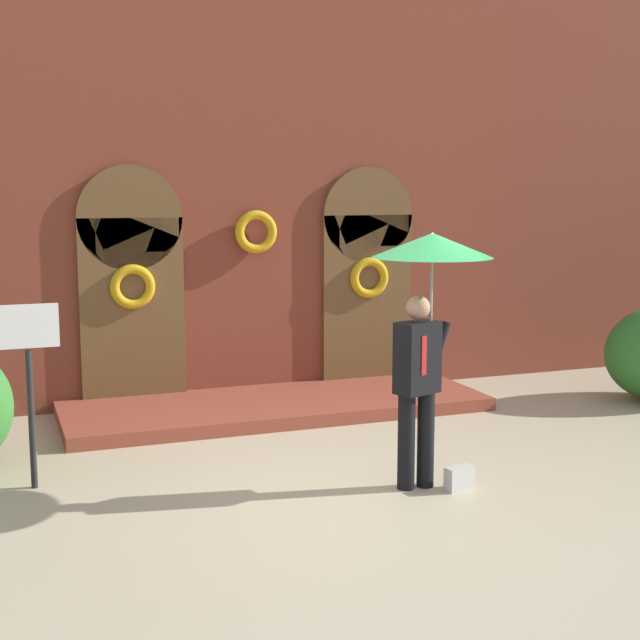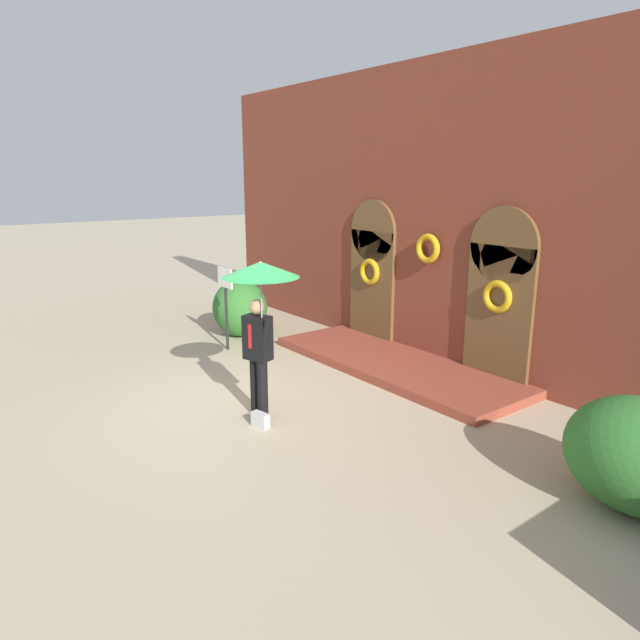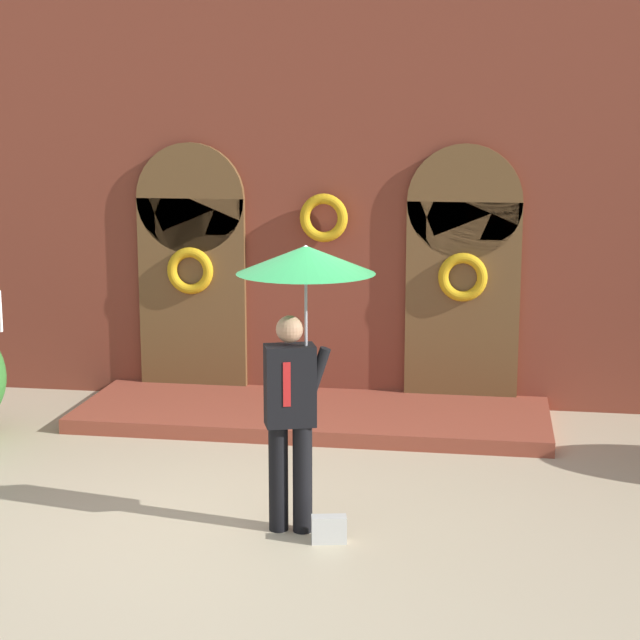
% 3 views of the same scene
% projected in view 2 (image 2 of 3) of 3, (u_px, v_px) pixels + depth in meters
% --- Properties ---
extents(ground_plane, '(80.00, 80.00, 0.00)m').
position_uv_depth(ground_plane, '(253.00, 407.00, 8.94)').
color(ground_plane, tan).
extents(building_facade, '(14.00, 2.30, 5.60)m').
position_uv_depth(building_facade, '(440.00, 222.00, 10.71)').
color(building_facade, brown).
rests_on(building_facade, ground).
extents(person_with_umbrella, '(1.10, 1.10, 2.36)m').
position_uv_depth(person_with_umbrella, '(260.00, 293.00, 8.06)').
color(person_with_umbrella, black).
rests_on(person_with_umbrella, ground).
extents(handbag, '(0.30, 0.18, 0.22)m').
position_uv_depth(handbag, '(260.00, 420.00, 8.19)').
color(handbag, '#B7B7B2').
rests_on(handbag, ground).
extents(sign_post, '(0.56, 0.06, 1.72)m').
position_uv_depth(sign_post, '(226.00, 295.00, 11.61)').
color(sign_post, black).
rests_on(sign_post, ground).
extents(shrub_left, '(1.28, 1.20, 1.28)m').
position_uv_depth(shrub_left, '(240.00, 308.00, 12.77)').
color(shrub_left, '#2D6B28').
rests_on(shrub_left, ground).
extents(shrub_right, '(1.59, 1.29, 1.26)m').
position_uv_depth(shrub_right, '(639.00, 456.00, 6.07)').
color(shrub_right, '#2D6B28').
rests_on(shrub_right, ground).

